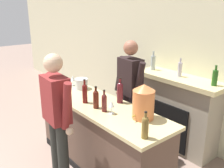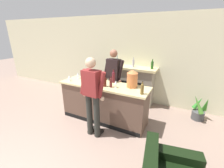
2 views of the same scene
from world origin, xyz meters
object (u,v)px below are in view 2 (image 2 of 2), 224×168
Objects in this scene: wine_bottle_riesling_slim at (113,77)px; wine_glass_near_bucket at (69,77)px; person_customer at (92,95)px; wine_bottle_cabernet_heavy at (105,81)px; copper_dispenser at (132,79)px; person_bartender at (113,78)px; wine_glass_by_dispenser at (116,83)px; potted_plant_corner at (199,110)px; wine_bottle_port_short at (142,88)px; wine_bottle_chardonnay_pale at (111,82)px; ice_bucket_steel at (85,76)px; fireplace_stone at (133,85)px; wine_glass_front_right at (78,74)px; wine_bottle_rose_blush at (96,79)px.

wine_bottle_riesling_slim is 2.23× the size of wine_glass_near_bucket.
wine_bottle_cabernet_heavy is (-0.00, 0.55, 0.14)m from person_customer.
copper_dispenser is 0.55m from wine_bottle_riesling_slim.
wine_glass_near_bucket is at bearing -159.47° from wine_bottle_riesling_slim.
person_bartender reaches higher than wine_glass_by_dispenser.
wine_bottle_riesling_slim reaches higher than potted_plant_corner.
person_bartender reaches higher than wine_bottle_port_short.
wine_bottle_port_short is 0.78m from wine_bottle_chardonnay_pale.
wine_glass_by_dispenser is at bearing -12.40° from ice_bucket_steel.
wine_bottle_riesling_slim is at bearing 81.76° from wine_bottle_cabernet_heavy.
wine_glass_near_bucket is at bearing -176.61° from wine_bottle_chardonnay_pale.
wine_bottle_riesling_slim is 1.25× the size of wine_bottle_chardonnay_pale.
fireplace_stone is at bearing 50.57° from ice_bucket_steel.
ice_bucket_steel is 1.72m from wine_bottle_port_short.
wine_bottle_port_short is 1.74× the size of wine_glass_front_right.
fireplace_stone is at bearing 107.43° from copper_dispenser.
wine_bottle_port_short is 1.95m from wine_glass_front_right.
wine_bottle_cabernet_heavy is at bearing -80.96° from person_bartender.
copper_dispenser is 0.46m from wine_bottle_port_short.
fireplace_stone is 5.28× the size of wine_bottle_port_short.
wine_glass_front_right is 1.05× the size of wine_glass_near_bucket.
wine_glass_front_right is (-0.76, 0.26, -0.03)m from wine_bottle_rose_blush.
fireplace_stone is 0.86× the size of person_customer.
potted_plant_corner is 2.44m from wine_bottle_riesling_slim.
wine_glass_near_bucket is at bearing -131.01° from ice_bucket_steel.
ice_bucket_steel is 0.62× the size of wine_bottle_rose_blush.
person_customer is at bearing -104.61° from wine_bottle_chardonnay_pale.
wine_glass_front_right is at bearing -162.56° from potted_plant_corner.
person_customer reaches higher than wine_bottle_riesling_slim.
wine_bottle_port_short reaches higher than ice_bucket_steel.
wine_glass_front_right is (-1.15, 0.23, -0.01)m from wine_bottle_chardonnay_pale.
wine_bottle_riesling_slim is at bearing 123.86° from wine_glass_by_dispenser.
ice_bucket_steel is at bearing 152.17° from wine_bottle_rose_blush.
wine_glass_by_dispenser reaches higher than wine_glass_front_right.
fireplace_stone is 2.05m from person_customer.
wine_glass_near_bucket is at bearing -98.58° from wine_glass_front_right.
wine_bottle_chardonnay_pale is 0.85× the size of wine_bottle_rose_blush.
ice_bucket_steel is 0.71× the size of wine_bottle_cabernet_heavy.
wine_glass_by_dispenser is at bearing -59.92° from person_bartender.
wine_glass_front_right is at bearing 168.64° from wine_bottle_chardonnay_pale.
person_customer is 6.08× the size of wine_bottle_cabernet_heavy.
wine_glass_front_right is (-0.23, -0.02, 0.03)m from ice_bucket_steel.
copper_dispenser reaches higher than wine_glass_by_dispenser.
person_bartender reaches higher than person_customer.
wine_bottle_chardonnay_pale is 1.64× the size of wine_glass_by_dispenser.
potted_plant_corner is 3.49× the size of ice_bucket_steel.
person_customer is 1.24m from person_bartender.
person_customer reaches higher than wine_glass_near_bucket.
copper_dispenser is at bearing -72.57° from fireplace_stone.
potted_plant_corner is 4.20× the size of wine_glass_by_dispenser.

